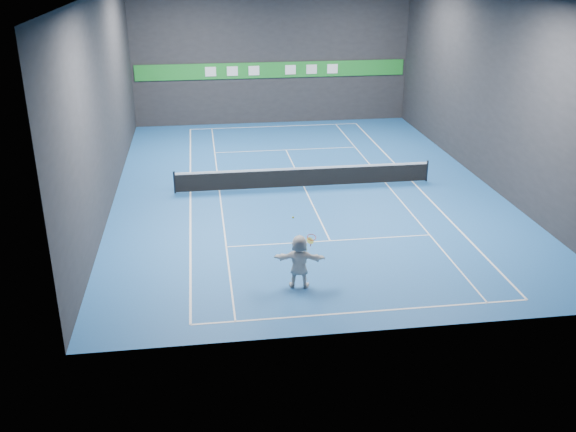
{
  "coord_description": "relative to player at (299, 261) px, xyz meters",
  "views": [
    {
      "loc": [
        -4.89,
        -29.06,
        10.57
      ],
      "look_at": [
        -1.8,
        -7.21,
        1.5
      ],
      "focal_mm": 40.0,
      "sensor_mm": 36.0,
      "label": 1
    }
  ],
  "objects": [
    {
      "name": "wall_left",
      "position": [
        -7.2,
        9.92,
        3.55
      ],
      "size": [
        0.1,
        26.0,
        9.0
      ],
      "primitive_type": "cube",
      "color": "#232325",
      "rests_on": "ground"
    },
    {
      "name": "wall_front",
      "position": [
        1.8,
        -3.08,
        3.55
      ],
      "size": [
        18.0,
        0.1,
        9.0
      ],
      "primitive_type": "cube",
      "color": "#232325",
      "rests_on": "ground"
    },
    {
      "name": "player",
      "position": [
        0.0,
        0.0,
        0.0
      ],
      "size": [
        1.83,
        0.88,
        1.89
      ],
      "primitive_type": "imported",
      "rotation": [
        0.0,
        0.0,
        2.95
      ],
      "color": "silver",
      "rests_on": "ground"
    },
    {
      "name": "baseline_near",
      "position": [
        1.8,
        -1.97,
        -0.94
      ],
      "size": [
        10.98,
        0.08,
        0.01
      ],
      "primitive_type": "cube",
      "color": "white",
      "rests_on": "ground"
    },
    {
      "name": "sideline_doubles_right",
      "position": [
        7.29,
        9.92,
        -0.94
      ],
      "size": [
        0.08,
        23.78,
        0.01
      ],
      "primitive_type": "cube",
      "color": "white",
      "rests_on": "ground"
    },
    {
      "name": "ground",
      "position": [
        1.8,
        9.92,
        -0.95
      ],
      "size": [
        26.0,
        26.0,
        0.0
      ],
      "primitive_type": "plane",
      "color": "#1C559D",
      "rests_on": "ground"
    },
    {
      "name": "tennis_racket",
      "position": [
        0.39,
        0.05,
        0.78
      ],
      "size": [
        0.44,
        0.4,
        0.59
      ],
      "color": "red",
      "rests_on": "player"
    },
    {
      "name": "baseline_far",
      "position": [
        1.8,
        21.81,
        -0.94
      ],
      "size": [
        10.98,
        0.08,
        0.01
      ],
      "primitive_type": "cube",
      "color": "white",
      "rests_on": "ground"
    },
    {
      "name": "wall_back",
      "position": [
        1.8,
        22.92,
        3.55
      ],
      "size": [
        18.0,
        0.1,
        9.0
      ],
      "primitive_type": "cube",
      "color": "#232325",
      "rests_on": "ground"
    },
    {
      "name": "sideline_singles_left",
      "position": [
        -2.31,
        9.92,
        -0.94
      ],
      "size": [
        0.06,
        23.78,
        0.01
      ],
      "primitive_type": "cube",
      "color": "white",
      "rests_on": "ground"
    },
    {
      "name": "sideline_singles_right",
      "position": [
        5.91,
        9.92,
        -0.94
      ],
      "size": [
        0.06,
        23.78,
        0.01
      ],
      "primitive_type": "cube",
      "color": "white",
      "rests_on": "ground"
    },
    {
      "name": "tennis_ball",
      "position": [
        -0.21,
        0.06,
        1.6
      ],
      "size": [
        0.07,
        0.07,
        0.07
      ],
      "primitive_type": "sphere",
      "color": "#CDD323",
      "rests_on": "player"
    },
    {
      "name": "wall_right",
      "position": [
        10.8,
        9.92,
        3.55
      ],
      "size": [
        0.1,
        26.0,
        9.0
      ],
      "primitive_type": "cube",
      "color": "#232325",
      "rests_on": "ground"
    },
    {
      "name": "sideline_doubles_left",
      "position": [
        -3.69,
        9.92,
        -0.94
      ],
      "size": [
        0.08,
        23.78,
        0.01
      ],
      "primitive_type": "cube",
      "color": "white",
      "rests_on": "ground"
    },
    {
      "name": "center_service_line",
      "position": [
        1.8,
        9.92,
        -0.94
      ],
      "size": [
        0.06,
        12.8,
        0.01
      ],
      "primitive_type": "cube",
      "color": "white",
      "rests_on": "ground"
    },
    {
      "name": "sponsor_banner",
      "position": [
        1.8,
        22.86,
        2.55
      ],
      "size": [
        17.64,
        0.11,
        1.0
      ],
      "color": "#1C8429",
      "rests_on": "wall_back"
    },
    {
      "name": "service_line_far",
      "position": [
        1.8,
        16.32,
        -0.94
      ],
      "size": [
        8.23,
        0.06,
        0.01
      ],
      "primitive_type": "cube",
      "color": "white",
      "rests_on": "ground"
    },
    {
      "name": "tennis_net",
      "position": [
        1.8,
        9.92,
        -0.41
      ],
      "size": [
        12.5,
        0.1,
        1.07
      ],
      "color": "black",
      "rests_on": "ground"
    },
    {
      "name": "service_line_near",
      "position": [
        1.8,
        3.52,
        -0.94
      ],
      "size": [
        8.23,
        0.06,
        0.01
      ],
      "primitive_type": "cube",
      "color": "white",
      "rests_on": "ground"
    }
  ]
}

